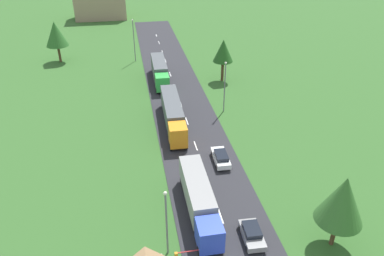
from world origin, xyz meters
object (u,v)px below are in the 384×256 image
truck_second (173,113)px  car_lead (252,234)px  truck_third (160,71)px  truck_lead (199,198)px  tree_pine (342,200)px  lamppost_second (225,85)px  tree_birch (56,34)px  barrier_gate (184,254)px  distant_building (100,3)px  lamppost_lead (166,220)px  car_second (221,157)px  lamppost_third (134,38)px  tree_elm (223,51)px

truck_second → car_lead: truck_second is taller
truck_third → truck_lead: bearing=-89.7°
truck_lead → car_lead: truck_lead is taller
tree_pine → lamppost_second: bearing=96.4°
car_lead → lamppost_second: size_ratio=0.48×
tree_birch → barrier_gate: bearing=-73.0°
distant_building → truck_second: bearing=-80.0°
truck_second → truck_third: truck_third is taller
tree_pine → car_lead: bearing=165.8°
truck_second → lamppost_lead: size_ratio=1.96×
barrier_gate → lamppost_lead: (-1.44, 1.12, 3.55)m
truck_second → distant_building: 71.54m
tree_pine → truck_second: bearing=114.7°
car_second → tree_birch: size_ratio=0.52×
truck_second → car_second: (4.75, -10.92, -1.33)m
lamppost_second → distant_building: size_ratio=0.57×
lamppost_lead → lamppost_third: 54.58m
tree_birch → tree_elm: (32.23, -16.73, -0.20)m
truck_second → tree_elm: size_ratio=1.83×
car_second → distant_building: 83.21m
tree_pine → tree_elm: bearing=90.4°
tree_birch → truck_third: bearing=-36.3°
lamppost_third → truck_lead: bearing=-85.1°
lamppost_lead → tree_pine: (16.10, -1.82, 1.44)m
lamppost_third → tree_pine: 58.71m
lamppost_third → tree_pine: size_ratio=1.12×
barrier_gate → tree_birch: tree_birch is taller
tree_birch → truck_lead: bearing=-68.6°
barrier_gate → distant_building: size_ratio=0.31×
truck_lead → truck_third: (-0.17, 37.44, 0.08)m
truck_lead → barrier_gate: 6.69m
car_second → lamppost_third: size_ratio=0.50×
truck_second → tree_pine: 29.25m
barrier_gate → tree_elm: tree_elm is taller
lamppost_lead → truck_lead: bearing=50.4°
tree_elm → lamppost_lead: bearing=-111.3°
truck_third → barrier_gate: bearing=-93.2°
barrier_gate → tree_birch: bearing=107.0°
truck_lead → truck_second: truck_second is taller
truck_third → tree_elm: (11.93, -1.81, 3.77)m
truck_third → lamppost_lead: size_ratio=1.69×
truck_lead → tree_pine: tree_pine is taller
lamppost_second → tree_birch: 41.51m
lamppost_second → truck_lead: bearing=-110.9°
car_second → distant_building: bearing=101.9°
lamppost_third → truck_third: bearing=-71.5°
truck_second → lamppost_third: 30.44m
lamppost_second → distant_building: (-21.21, 67.17, -0.19)m
lamppost_third → distant_building: (-8.19, 40.41, -0.49)m
lamppost_third → distant_building: lamppost_third is taller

